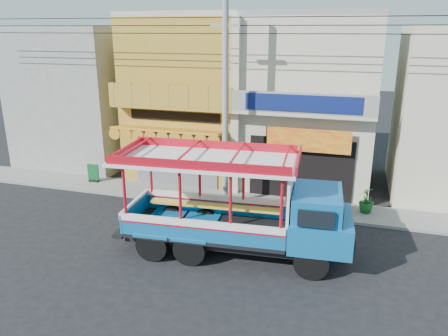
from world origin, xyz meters
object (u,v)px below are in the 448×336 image
Objects in this scene: utility_pole at (229,92)px; songthaew_truck at (251,208)px; potted_plant_a at (299,196)px; potted_plant_c at (367,200)px; green_sign at (93,174)px.

utility_pole reaches higher than songthaew_truck.
utility_pole is 5.42m from songthaew_truck.
potted_plant_a is 0.90× the size of potted_plant_c.
utility_pole reaches higher than potted_plant_a.
potted_plant_c is at bearing -20.52° from potted_plant_a.
potted_plant_a is 2.80m from potted_plant_c.
green_sign is 13.11m from potted_plant_c.
songthaew_truck is at bearing -128.53° from potted_plant_a.
potted_plant_c is (13.11, -0.08, 0.17)m from green_sign.
utility_pole is at bearing -7.29° from green_sign.
songthaew_truck is at bearing -63.81° from utility_pole.
potted_plant_a is at bearing 76.84° from songthaew_truck.
utility_pole is 3.48× the size of songthaew_truck.
utility_pole is 31.25× the size of green_sign.
utility_pole is 28.49× the size of potted_plant_a.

